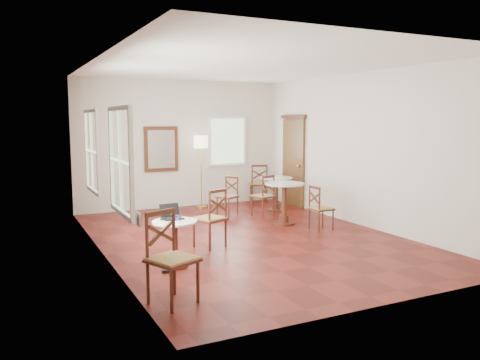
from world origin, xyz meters
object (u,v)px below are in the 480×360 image
(cafe_table_back, at_px, (276,190))
(chair_mid_b, at_px, (320,208))
(mouse, at_px, (163,219))
(power_adapter, at_px, (166,271))
(cafe_table_near, at_px, (175,238))
(floor_lamp, at_px, (201,147))
(chair_back_b, at_px, (228,196))
(laptop, at_px, (171,215))
(water_glass, at_px, (179,219))
(chair_mid_a, at_px, (263,196))
(chair_near_a, at_px, (211,218))
(chair_near_b, at_px, (171,258))
(navy_mug, at_px, (177,218))
(cafe_table_mid, at_px, (284,199))
(chair_back_a, at_px, (259,183))

(cafe_table_back, height_order, chair_mid_b, chair_mid_b)
(mouse, height_order, power_adapter, mouse)
(cafe_table_near, xyz_separation_m, floor_lamp, (2.07, 4.23, 1.03))
(chair_back_b, relative_size, laptop, 2.71)
(chair_mid_b, height_order, water_glass, chair_mid_b)
(chair_mid_a, relative_size, water_glass, 8.32)
(floor_lamp, bearing_deg, chair_back_b, -79.89)
(chair_near_a, bearing_deg, chair_near_b, 34.53)
(navy_mug, relative_size, power_adapter, 0.88)
(cafe_table_back, height_order, chair_near_b, chair_near_b)
(chair_near_b, bearing_deg, navy_mug, 44.96)
(chair_back_b, distance_m, mouse, 3.88)
(chair_near_b, distance_m, laptop, 1.54)
(cafe_table_near, xyz_separation_m, cafe_table_mid, (2.87, 1.76, 0.10))
(mouse, bearing_deg, chair_back_a, 27.57)
(chair_near_b, xyz_separation_m, navy_mug, (0.51, 1.30, 0.18))
(chair_back_b, bearing_deg, navy_mug, -63.42)
(cafe_table_near, height_order, laptop, laptop)
(water_glass, distance_m, power_adapter, 0.73)
(chair_mid_a, relative_size, navy_mug, 9.11)
(chair_near_a, height_order, chair_mid_b, chair_near_a)
(chair_mid_a, relative_size, chair_back_b, 1.06)
(cafe_table_mid, xyz_separation_m, cafe_table_back, (0.60, 1.34, -0.04))
(navy_mug, bearing_deg, chair_mid_a, 42.85)
(cafe_table_near, bearing_deg, floor_lamp, 63.90)
(power_adapter, bearing_deg, water_glass, 13.15)
(laptop, relative_size, mouse, 2.96)
(cafe_table_mid, relative_size, mouse, 7.96)
(chair_near_a, distance_m, navy_mug, 1.14)
(chair_near_a, distance_m, power_adapter, 1.52)
(chair_back_b, bearing_deg, power_adapter, -64.37)
(mouse, xyz_separation_m, power_adapter, (-0.07, -0.31, -0.67))
(chair_mid_b, relative_size, mouse, 8.04)
(cafe_table_mid, relative_size, chair_mid_b, 0.99)
(chair_mid_b, bearing_deg, water_glass, 109.27)
(floor_lamp, bearing_deg, water_glass, -115.19)
(navy_mug, relative_size, water_glass, 0.91)
(chair_near_b, bearing_deg, cafe_table_mid, 18.77)
(cafe_table_mid, relative_size, navy_mug, 8.50)
(laptop, height_order, water_glass, laptop)
(chair_mid_b, distance_m, chair_back_a, 3.26)
(cafe_table_mid, bearing_deg, chair_near_a, -153.64)
(chair_near_a, xyz_separation_m, floor_lamp, (1.21, 3.47, 0.96))
(chair_near_a, xyz_separation_m, chair_mid_a, (2.03, 1.90, -0.04))
(chair_near_a, xyz_separation_m, power_adapter, (-1.07, -0.97, -0.46))
(mouse, relative_size, water_glass, 0.97)
(cafe_table_near, xyz_separation_m, water_glass, (0.01, -0.15, 0.31))
(chair_near_b, distance_m, chair_back_a, 6.90)
(cafe_table_back, distance_m, chair_back_b, 1.20)
(water_glass, bearing_deg, cafe_table_near, 94.33)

